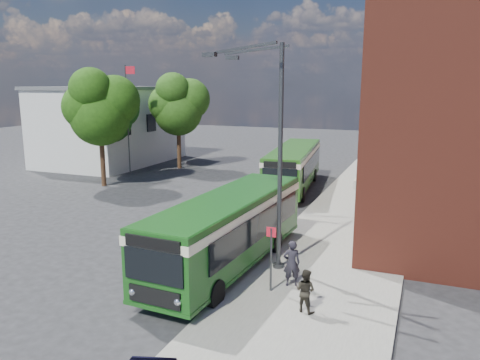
% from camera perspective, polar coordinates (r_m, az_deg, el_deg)
% --- Properties ---
extents(ground, '(120.00, 120.00, 0.00)m').
position_cam_1_polar(ground, '(23.15, -6.27, -7.32)').
color(ground, '#252527').
rests_on(ground, ground).
extents(pavement, '(6.00, 48.00, 0.15)m').
position_cam_1_polar(pavement, '(28.44, 14.24, -3.86)').
color(pavement, gray).
rests_on(pavement, ground).
extents(kerb_line, '(0.12, 48.00, 0.01)m').
position_cam_1_polar(kerb_line, '(28.99, 8.25, -3.47)').
color(kerb_line, beige).
rests_on(kerb_line, ground).
extents(white_building, '(9.40, 13.40, 7.30)m').
position_cam_1_polar(white_building, '(47.05, -15.44, 6.50)').
color(white_building, silver).
rests_on(white_building, ground).
extents(flagpole, '(0.95, 0.10, 9.00)m').
position_cam_1_polar(flagpole, '(39.66, -13.50, 7.58)').
color(flagpole, '#343638').
rests_on(flagpole, ground).
extents(street_lamp, '(2.96, 2.38, 9.00)m').
position_cam_1_polar(street_lamp, '(18.34, 3.84, 3.16)').
color(street_lamp, '#343638').
rests_on(street_lamp, ground).
extents(bus_stop_sign, '(0.35, 0.08, 2.52)m').
position_cam_1_polar(bus_stop_sign, '(16.90, 3.81, -9.08)').
color(bus_stop_sign, '#343638').
rests_on(bus_stop_sign, ground).
extents(bus_front, '(3.11, 10.68, 3.02)m').
position_cam_1_polar(bus_front, '(19.15, -1.42, -5.54)').
color(bus_front, '#174F16').
rests_on(bus_front, ground).
extents(bus_rear, '(3.93, 11.89, 3.02)m').
position_cam_1_polar(bus_rear, '(34.18, 6.59, 1.99)').
color(bus_rear, '#265D19').
rests_on(bus_rear, ground).
extents(pedestrian_a, '(0.75, 0.64, 1.73)m').
position_cam_1_polar(pedestrian_a, '(17.56, 6.32, -10.04)').
color(pedestrian_a, '#222028').
rests_on(pedestrian_a, pavement).
extents(pedestrian_b, '(0.83, 0.72, 1.45)m').
position_cam_1_polar(pedestrian_b, '(15.79, 7.96, -13.19)').
color(pedestrian_b, black).
rests_on(pedestrian_b, pavement).
extents(tree_left, '(5.14, 4.89, 8.68)m').
position_cam_1_polar(tree_left, '(35.78, -16.73, 8.54)').
color(tree_left, '#352113').
rests_on(tree_left, ground).
extents(tree_mid, '(4.49, 4.27, 7.58)m').
position_cam_1_polar(tree_mid, '(40.52, -15.71, 7.84)').
color(tree_mid, '#352113').
rests_on(tree_mid, ground).
extents(tree_right, '(5.05, 4.80, 8.52)m').
position_cam_1_polar(tree_right, '(42.26, -7.54, 9.17)').
color(tree_right, '#352113').
rests_on(tree_right, ground).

